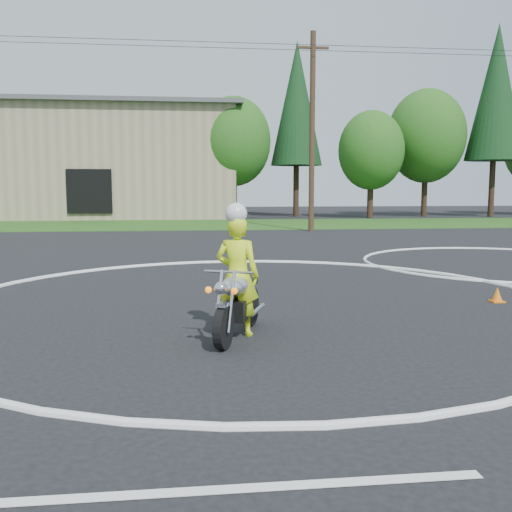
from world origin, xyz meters
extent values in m
plane|color=black|center=(0.00, 0.00, 0.00)|extent=(120.00, 120.00, 0.00)
cube|color=#1E4714|center=(0.00, 27.00, 0.01)|extent=(120.00, 10.00, 0.02)
torus|color=silver|center=(0.00, 3.00, 0.01)|extent=(12.12, 12.12, 0.12)
torus|color=silver|center=(8.00, 8.00, 0.01)|extent=(8.10, 8.10, 0.10)
cylinder|color=black|center=(-0.78, -0.28, 0.31)|extent=(0.34, 0.62, 0.62)
cylinder|color=black|center=(-0.26, 1.07, 0.31)|extent=(0.34, 0.62, 0.62)
cube|color=black|center=(-0.51, 0.44, 0.41)|extent=(0.47, 0.63, 0.31)
ellipsoid|color=silver|center=(-0.58, 0.25, 0.80)|extent=(0.58, 0.75, 0.29)
cube|color=black|center=(-0.39, 0.73, 0.76)|extent=(0.47, 0.67, 0.10)
cylinder|color=silver|center=(-0.84, -0.17, 0.67)|extent=(0.18, 0.36, 0.83)
cylinder|color=silver|center=(-0.67, -0.23, 0.67)|extent=(0.18, 0.36, 0.83)
cube|color=silver|center=(-0.79, -0.30, 0.64)|extent=(0.22, 0.26, 0.05)
cylinder|color=silver|center=(-0.69, -0.04, 1.05)|extent=(0.69, 0.29, 0.04)
sphere|color=silver|center=(-0.82, -0.37, 0.88)|extent=(0.19, 0.19, 0.19)
sphere|color=orange|center=(-0.99, -0.29, 0.85)|extent=(0.09, 0.09, 0.09)
sphere|color=orange|center=(-0.64, -0.42, 0.85)|extent=(0.09, 0.09, 0.09)
cylinder|color=silver|center=(-0.20, 0.77, 0.31)|extent=(0.37, 0.80, 0.08)
imported|color=#D1F019|center=(-0.52, 0.50, 0.91)|extent=(0.78, 0.65, 1.83)
sphere|color=silver|center=(-0.54, 0.45, 1.85)|extent=(0.33, 0.33, 0.33)
cone|color=orange|center=(4.75, 2.41, 0.15)|extent=(0.22, 0.22, 0.30)
cube|color=orange|center=(4.75, 2.41, 0.01)|extent=(0.24, 0.24, 0.03)
cube|color=black|center=(-8.00, 31.90, 2.00)|extent=(3.00, 0.16, 3.00)
cylinder|color=#382619|center=(2.00, 34.00, 1.62)|extent=(0.44, 0.44, 3.24)
ellipsoid|color=#1E5116|center=(2.00, 34.00, 5.58)|extent=(5.40, 5.40, 6.48)
cylinder|color=#382619|center=(7.00, 36.00, 1.98)|extent=(0.44, 0.44, 3.96)
cone|color=black|center=(7.00, 36.00, 8.63)|extent=(3.96, 3.96, 9.35)
cylinder|color=#382619|center=(12.00, 33.00, 1.44)|extent=(0.44, 0.44, 2.88)
ellipsoid|color=#1E5116|center=(12.00, 33.00, 4.96)|extent=(4.80, 4.80, 5.76)
cylinder|color=#382619|center=(17.00, 35.00, 1.80)|extent=(0.44, 0.44, 3.60)
ellipsoid|color=#1E5116|center=(17.00, 35.00, 6.20)|extent=(6.00, 6.00, 7.20)
cylinder|color=#382619|center=(22.00, 34.00, 2.16)|extent=(0.44, 0.44, 4.32)
cone|color=black|center=(22.00, 34.00, 9.42)|extent=(4.32, 4.32, 10.20)
cylinder|color=#382619|center=(-2.00, 35.00, 1.44)|extent=(0.44, 0.44, 2.88)
ellipsoid|color=#1E5116|center=(-2.00, 35.00, 4.96)|extent=(4.80, 4.80, 5.76)
cylinder|color=#473321|center=(5.00, 21.00, 5.00)|extent=(0.28, 0.28, 10.00)
cube|color=#473321|center=(5.00, 21.00, 9.20)|extent=(1.60, 0.12, 0.12)
cylinder|color=black|center=(-5.00, 20.45, 9.20)|extent=(20.00, 0.02, 0.02)
cylinder|color=black|center=(-5.00, 21.55, 9.20)|extent=(20.00, 0.02, 0.02)
cylinder|color=black|center=(15.00, 20.45, 9.20)|extent=(20.00, 0.02, 0.02)
cylinder|color=black|center=(15.00, 21.55, 9.20)|extent=(20.00, 0.02, 0.02)
camera|label=1|loc=(-1.22, -7.99, 2.23)|focal=40.00mm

